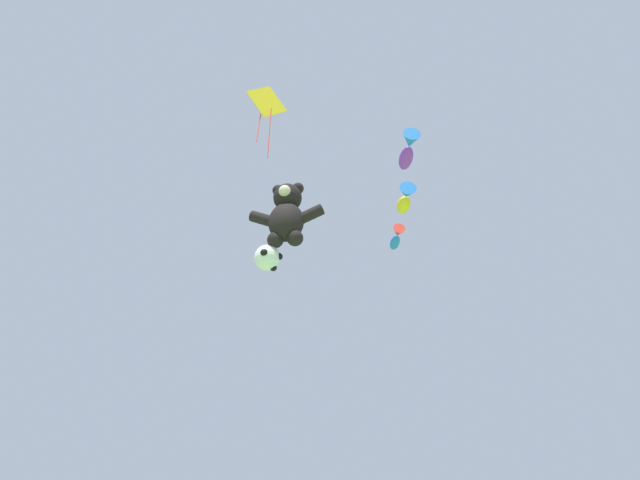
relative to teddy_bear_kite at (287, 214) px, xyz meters
The scene contains 6 objects.
teddy_bear_kite is the anchor object (origin of this frame).
soccer_ball_kite 1.42m from the teddy_bear_kite, 158.29° to the left, with size 0.79×0.79×0.73m.
fish_kite_violet 4.85m from the teddy_bear_kite, 11.81° to the left, with size 0.78×1.63×0.57m.
fish_kite_goldfin 6.12m from the teddy_bear_kite, 44.00° to the left, with size 0.82×1.56×0.65m.
fish_kite_cobalt 7.71m from the teddy_bear_kite, 61.08° to the left, with size 0.75×1.64×0.52m.
diamond_kite 4.26m from the teddy_bear_kite, 132.35° to the right, with size 1.17×0.98×3.38m.
Camera 1 is at (0.64, -3.42, 1.63)m, focal length 24.00 mm.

